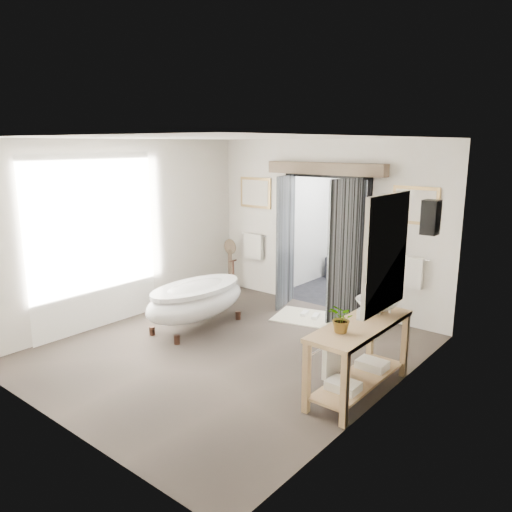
# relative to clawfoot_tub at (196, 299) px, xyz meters

# --- Properties ---
(ground_plane) EXTENTS (5.00, 5.00, 0.00)m
(ground_plane) POSITION_rel_clawfoot_tub_xyz_m (1.01, -0.36, -0.45)
(ground_plane) COLOR brown
(room_shell) EXTENTS (4.52, 5.02, 2.91)m
(room_shell) POSITION_rel_clawfoot_tub_xyz_m (0.97, -0.49, 1.41)
(room_shell) COLOR silver
(room_shell) RESTS_ON ground_plane
(shower_room) EXTENTS (2.22, 2.01, 2.51)m
(shower_room) POSITION_rel_clawfoot_tub_xyz_m (1.01, 3.63, 0.45)
(shower_room) COLOR #222228
(shower_room) RESTS_ON ground_plane
(back_wall_dressing) EXTENTS (3.82, 0.79, 2.52)m
(back_wall_dressing) POSITION_rel_clawfoot_tub_xyz_m (1.01, 1.96, 1.11)
(back_wall_dressing) COLOR black
(back_wall_dressing) RESTS_ON ground_plane
(clawfoot_tub) EXTENTS (0.84, 1.89, 0.92)m
(clawfoot_tub) POSITION_rel_clawfoot_tub_xyz_m (0.00, 0.00, 0.00)
(clawfoot_tub) COLOR #3A231A
(clawfoot_tub) RESTS_ON ground_plane
(vanity) EXTENTS (0.57, 1.60, 0.85)m
(vanity) POSITION_rel_clawfoot_tub_xyz_m (2.96, -0.32, 0.05)
(vanity) COLOR #A57F56
(vanity) RESTS_ON ground_plane
(pedestal_mirror) EXTENTS (0.30, 0.20, 1.02)m
(pedestal_mirror) POSITION_rel_clawfoot_tub_xyz_m (-0.96, 1.84, -0.01)
(pedestal_mirror) COLOR brown
(pedestal_mirror) RESTS_ON ground_plane
(rug) EXTENTS (1.36, 1.08, 0.01)m
(rug) POSITION_rel_clawfoot_tub_xyz_m (1.19, 1.47, -0.44)
(rug) COLOR beige
(rug) RESTS_ON ground_plane
(slippers) EXTENTS (0.38, 0.26, 0.05)m
(slippers) POSITION_rel_clawfoot_tub_xyz_m (1.13, 1.52, -0.41)
(slippers) COLOR white
(slippers) RESTS_ON rug
(basin) EXTENTS (0.58, 0.58, 0.18)m
(basin) POSITION_rel_clawfoot_tub_xyz_m (2.96, 0.13, 0.49)
(basin) COLOR white
(basin) RESTS_ON vanity
(plant) EXTENTS (0.35, 0.33, 0.31)m
(plant) POSITION_rel_clawfoot_tub_xyz_m (2.96, -0.68, 0.56)
(plant) COLOR gray
(plant) RESTS_ON vanity
(soap_bottle_a) EXTENTS (0.10, 0.10, 0.19)m
(soap_bottle_a) POSITION_rel_clawfoot_tub_xyz_m (2.92, -0.19, 0.49)
(soap_bottle_a) COLOR gray
(soap_bottle_a) RESTS_ON vanity
(soap_bottle_b) EXTENTS (0.14, 0.14, 0.15)m
(soap_bottle_b) POSITION_rel_clawfoot_tub_xyz_m (2.93, 0.28, 0.47)
(soap_bottle_b) COLOR gray
(soap_bottle_b) RESTS_ON vanity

